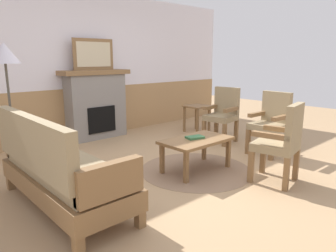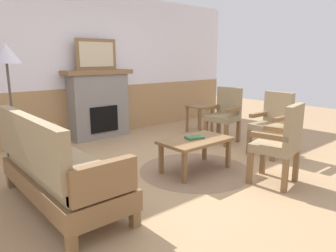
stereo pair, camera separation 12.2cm
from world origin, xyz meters
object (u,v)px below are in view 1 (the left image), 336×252
at_px(framed_picture, 94,54).
at_px(book_on_table, 195,137).
at_px(couch, 60,170).
at_px(floor_lamp_by_couch, 5,62).
at_px(side_table, 197,111).
at_px(armchair_near_fireplace, 271,120).
at_px(armchair_by_window_left, 223,112).
at_px(fireplace, 96,104).
at_px(armchair_front_left, 282,140).
at_px(coffee_table, 196,143).

bearing_deg(framed_picture, book_on_table, -88.12).
xyz_separation_m(couch, floor_lamp_by_couch, (-0.05, 1.27, 1.05)).
relative_size(couch, side_table, 3.27).
distance_m(couch, armchair_near_fireplace, 3.26).
relative_size(framed_picture, floor_lamp_by_couch, 0.48).
xyz_separation_m(couch, armchair_near_fireplace, (3.23, -0.47, 0.14)).
height_order(framed_picture, floor_lamp_by_couch, framed_picture).
bearing_deg(armchair_by_window_left, side_table, 75.75).
xyz_separation_m(fireplace, side_table, (1.76, -0.96, -0.22)).
bearing_deg(armchair_front_left, side_table, 63.45).
xyz_separation_m(fireplace, couch, (-1.72, -2.28, -0.26)).
xyz_separation_m(coffee_table, book_on_table, (0.00, 0.03, 0.07)).
distance_m(coffee_table, floor_lamp_by_couch, 2.59).
bearing_deg(armchair_near_fireplace, side_table, 82.00).
distance_m(framed_picture, side_table, 2.30).
bearing_deg(framed_picture, floor_lamp_by_couch, -150.38).
relative_size(fireplace, armchair_front_left, 1.33).
bearing_deg(coffee_table, armchair_by_window_left, 25.39).
distance_m(framed_picture, coffee_table, 2.74).
bearing_deg(coffee_table, side_table, 42.02).
xyz_separation_m(framed_picture, side_table, (1.76, -0.96, -1.13)).
xyz_separation_m(armchair_near_fireplace, armchair_by_window_left, (0.04, 0.98, 0.00)).
xyz_separation_m(fireplace, floor_lamp_by_couch, (-1.77, -1.01, 0.80)).
height_order(coffee_table, armchair_near_fireplace, armchair_near_fireplace).
bearing_deg(book_on_table, couch, 174.69).
height_order(armchair_near_fireplace, floor_lamp_by_couch, floor_lamp_by_couch).
bearing_deg(fireplace, framed_picture, 90.00).
relative_size(framed_picture, book_on_table, 3.43).
bearing_deg(couch, fireplace, 52.92).
xyz_separation_m(coffee_table, armchair_near_fireplace, (1.43, -0.28, 0.15)).
xyz_separation_m(coffee_table, armchair_front_left, (0.44, -0.98, 0.15)).
height_order(coffee_table, side_table, side_table).
relative_size(book_on_table, floor_lamp_by_couch, 0.14).
relative_size(coffee_table, book_on_table, 4.11).
relative_size(framed_picture, side_table, 1.45).
distance_m(coffee_table, side_table, 2.26).
bearing_deg(framed_picture, armchair_front_left, -81.53).
bearing_deg(side_table, couch, -159.27).
height_order(book_on_table, armchair_near_fireplace, armchair_near_fireplace).
relative_size(book_on_table, armchair_near_fireplace, 0.24).
xyz_separation_m(couch, armchair_by_window_left, (3.27, 0.50, 0.14)).
bearing_deg(armchair_by_window_left, armchair_near_fireplace, -92.63).
bearing_deg(framed_picture, fireplace, -90.00).
bearing_deg(couch, armchair_front_left, -27.71).
bearing_deg(book_on_table, coffee_table, -93.15).
relative_size(fireplace, couch, 0.72).
bearing_deg(armchair_near_fireplace, armchair_front_left, -144.85).
xyz_separation_m(couch, book_on_table, (1.80, -0.17, 0.06)).
height_order(book_on_table, side_table, side_table).
relative_size(armchair_near_fireplace, armchair_front_left, 1.00).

